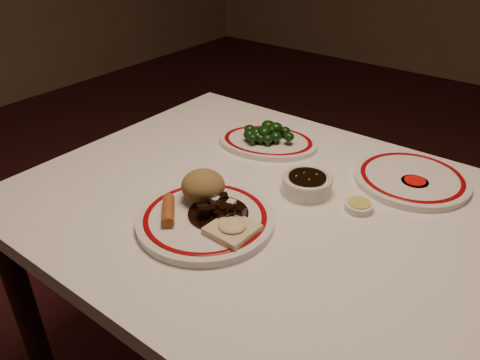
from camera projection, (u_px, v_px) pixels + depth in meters
name	position (u px, v px, depth m)	size (l,w,h in m)	color
dining_table	(279.00, 237.00, 1.10)	(1.20, 0.90, 0.75)	white
main_plate	(205.00, 219.00, 0.99)	(0.36, 0.36, 0.02)	silver
rice_mound	(203.00, 186.00, 1.02)	(0.10, 0.10, 0.07)	olive
spring_roll	(168.00, 210.00, 0.98)	(0.03, 0.03, 0.10)	#AA5A29
fried_wonton	(232.00, 228.00, 0.93)	(0.09, 0.09, 0.02)	beige
stirfry_heap	(219.00, 210.00, 0.98)	(0.13, 0.13, 0.03)	black
broccoli_plate	(268.00, 142.00, 1.31)	(0.33, 0.31, 0.02)	silver
broccoli_pile	(265.00, 132.00, 1.29)	(0.15, 0.13, 0.05)	#23471C
soy_bowl	(307.00, 185.00, 1.09)	(0.12, 0.12, 0.04)	silver
sweet_sour_dish	(414.00, 184.00, 1.11)	(0.06, 0.06, 0.02)	silver
mustard_dish	(359.00, 206.00, 1.03)	(0.06, 0.06, 0.02)	silver
far_plate	(411.00, 178.00, 1.13)	(0.28, 0.28, 0.02)	silver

